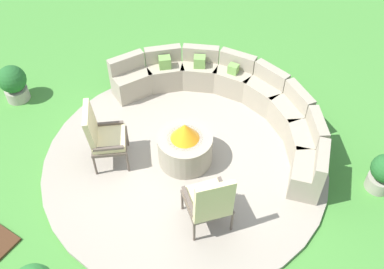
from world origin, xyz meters
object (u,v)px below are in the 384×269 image
curved_stone_bench (233,99)px  lounge_chair_front_left (102,135)px  lounge_chair_front_right (210,201)px  fire_pit (185,146)px  potted_plant_2 (13,83)px  potted_plant_0 (384,173)px

curved_stone_bench → lounge_chair_front_left: size_ratio=3.74×
lounge_chair_front_left → lounge_chair_front_right: lounge_chair_front_left is taller
lounge_chair_front_right → curved_stone_bench: bearing=60.1°
fire_pit → potted_plant_2: size_ratio=1.22×
lounge_chair_front_right → potted_plant_2: size_ratio=1.51×
potted_plant_0 → fire_pit: bearing=-157.4°
potted_plant_0 → lounge_chair_front_left: bearing=-154.3°
fire_pit → potted_plant_2: (-3.44, -0.38, 0.01)m
lounge_chair_front_left → fire_pit: bearing=83.5°
potted_plant_0 → lounge_chair_front_right: bearing=-132.6°
curved_stone_bench → potted_plant_2: size_ratio=5.88×
lounge_chair_front_left → lounge_chair_front_right: 1.98m
fire_pit → lounge_chair_front_left: size_ratio=0.77×
fire_pit → potted_plant_0: fire_pit is taller
fire_pit → potted_plant_2: fire_pit is taller
curved_stone_bench → lounge_chair_front_left: 2.35m
lounge_chair_front_right → potted_plant_0: bearing=-3.3°
lounge_chair_front_left → potted_plant_0: size_ratio=1.68×
curved_stone_bench → lounge_chair_front_right: lounge_chair_front_right is taller
fire_pit → lounge_chair_front_left: 1.27m
potted_plant_2 → curved_stone_bench: bearing=26.1°
potted_plant_0 → potted_plant_2: bearing=-166.2°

